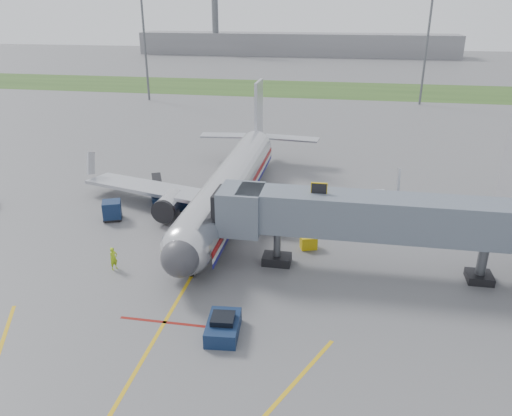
% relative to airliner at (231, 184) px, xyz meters
% --- Properties ---
extents(ground, '(400.00, 400.00, 0.00)m').
position_rel_airliner_xyz_m(ground, '(-0.00, -15.25, -2.65)').
color(ground, '#565659').
rests_on(ground, ground).
extents(grass_strip, '(300.00, 25.00, 0.01)m').
position_rel_airliner_xyz_m(grass_strip, '(-0.00, 74.75, -2.64)').
color(grass_strip, '#2D4C1E').
rests_on(grass_strip, ground).
extents(apron_markings, '(21.52, 50.00, 0.01)m').
position_rel_airliner_xyz_m(apron_markings, '(-0.00, -22.65, -2.64)').
color(apron_markings, gold).
rests_on(apron_markings, ground).
extents(airliner, '(32.10, 35.67, 10.25)m').
position_rel_airliner_xyz_m(airliner, '(0.00, 0.00, 0.00)').
color(airliner, silver).
rests_on(airliner, ground).
extents(jet_bridge, '(25.30, 4.00, 6.90)m').
position_rel_airliner_xyz_m(jet_bridge, '(12.86, -10.25, 1.82)').
color(jet_bridge, slate).
rests_on(jet_bridge, ground).
extents(light_mast_left, '(2.00, 0.44, 20.40)m').
position_rel_airliner_xyz_m(light_mast_left, '(-30.00, 54.75, 8.13)').
color(light_mast_left, '#595B60').
rests_on(light_mast_left, ground).
extents(light_mast_right, '(2.00, 0.44, 20.40)m').
position_rel_airliner_xyz_m(light_mast_right, '(25.00, 59.75, 8.13)').
color(light_mast_right, '#595B60').
rests_on(light_mast_right, ground).
extents(distant_terminal, '(120.00, 14.00, 8.00)m').
position_rel_airliner_xyz_m(distant_terminal, '(-10.00, 154.75, 1.35)').
color(distant_terminal, slate).
rests_on(distant_terminal, ground).
extents(control_tower, '(4.00, 4.00, 30.00)m').
position_rel_airliner_xyz_m(control_tower, '(-40.00, 149.75, 14.68)').
color(control_tower, '#595B60').
rests_on(control_tower, ground).
extents(pushback_tug, '(2.19, 3.30, 1.31)m').
position_rel_airliner_xyz_m(pushback_tug, '(4.00, -19.78, -2.10)').
color(pushback_tug, '#0D203C').
rests_on(pushback_tug, ground).
extents(baggage_cart_a, '(1.53, 1.53, 1.49)m').
position_rel_airliner_xyz_m(baggage_cart_a, '(-4.12, -1.17, -1.89)').
color(baggage_cart_a, '#0D203C').
rests_on(baggage_cart_a, ground).
extents(baggage_cart_b, '(2.21, 2.21, 1.83)m').
position_rel_airliner_xyz_m(baggage_cart_b, '(-10.39, -4.55, -1.71)').
color(baggage_cart_b, '#0D203C').
rests_on(baggage_cart_b, ground).
extents(baggage_cart_c, '(1.81, 1.81, 1.87)m').
position_rel_airliner_xyz_m(baggage_cart_c, '(-3.00, -0.87, -1.69)').
color(baggage_cart_c, '#0D203C').
rests_on(baggage_cart_c, ground).
extents(belt_loader, '(3.01, 4.64, 2.22)m').
position_rel_airliner_xyz_m(belt_loader, '(-7.80, 0.79, -2.09)').
color(belt_loader, '#0D203C').
rests_on(belt_loader, ground).
extents(ground_power_cart, '(1.54, 1.26, 1.06)m').
position_rel_airliner_xyz_m(ground_power_cart, '(8.23, -7.25, -2.12)').
color(ground_power_cart, gold).
rests_on(ground_power_cart, ground).
extents(ramp_worker, '(0.69, 0.79, 1.82)m').
position_rel_airliner_xyz_m(ramp_worker, '(-6.14, -13.35, -1.74)').
color(ramp_worker, '#99C417').
rests_on(ramp_worker, ground).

